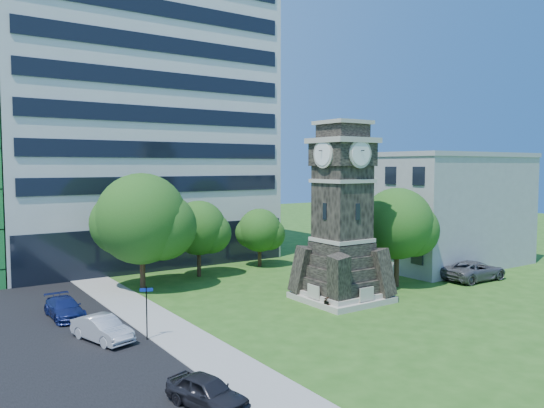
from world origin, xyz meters
TOP-DOWN VIEW (x-y plane):
  - ground at (0.00, 0.00)m, footprint 160.00×160.00m
  - sidewalk at (-9.50, 5.00)m, footprint 3.00×70.00m
  - clock_tower at (3.00, 2.00)m, footprint 5.40×5.40m
  - office_tall at (-3.20, 25.84)m, footprint 26.20×15.11m
  - office_low at (19.97, 8.00)m, footprint 15.20×12.20m
  - car_street_south at (-12.12, -7.36)m, footprint 2.41×3.89m
  - car_street_mid at (-13.14, 2.64)m, footprint 2.49×4.24m
  - car_street_north at (-13.77, 8.18)m, footprint 1.81×4.25m
  - car_east_lot at (16.12, 0.74)m, footprint 5.76×2.80m
  - park_bench at (1.17, 0.59)m, footprint 1.58×0.42m
  - street_sign at (-11.12, 1.50)m, footprint 0.69×0.07m
  - tree_nw at (-7.09, 12.63)m, footprint 7.42×6.74m
  - tree_nc at (-1.53, 14.56)m, footprint 4.99×4.53m
  - tree_ne at (5.04, 15.42)m, footprint 4.35×3.95m
  - tree_east at (9.34, 2.76)m, footprint 5.98×5.44m

SIDE VIEW (x-z plane):
  - ground at x=0.00m, z-range 0.00..0.00m
  - sidewalk at x=-9.50m, z-range 0.00..0.06m
  - park_bench at x=1.17m, z-range 0.02..0.84m
  - car_street_north at x=-13.77m, z-range 0.00..1.22m
  - car_street_south at x=-12.12m, z-range 0.00..1.24m
  - car_street_mid at x=-13.14m, z-range 0.00..1.32m
  - car_east_lot at x=16.12m, z-range 0.00..1.58m
  - street_sign at x=-11.12m, z-range 0.36..3.22m
  - tree_ne at x=5.04m, z-range 0.55..5.87m
  - tree_nc at x=-1.53m, z-range 0.74..7.10m
  - tree_east at x=9.34m, z-range 0.87..8.43m
  - tree_nw at x=-7.09m, z-range 0.76..9.46m
  - office_low at x=19.97m, z-range 0.01..10.41m
  - clock_tower at x=3.00m, z-range -0.83..11.39m
  - office_tall at x=-3.20m, z-range -0.08..28.52m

